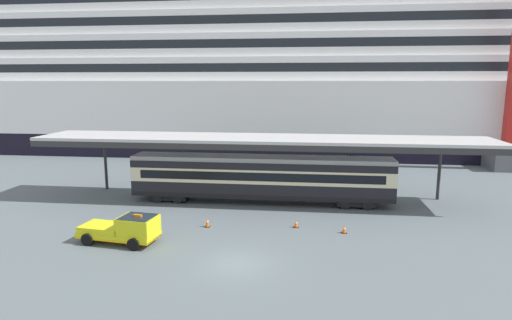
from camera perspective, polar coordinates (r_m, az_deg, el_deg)
name	(u,v)px	position (r m, az deg, el deg)	size (l,w,h in m)	color
ground_plane	(237,264)	(25.91, -2.51, -13.48)	(400.00, 400.00, 0.00)	#545E63
cruise_ship	(382,72)	(73.01, 16.24, 11.06)	(150.92, 30.65, 36.89)	black
platform_canopy	(262,140)	(37.44, 0.73, 2.64)	(39.12, 5.91, 5.72)	#B5B5B5
train_carriage	(261,177)	(37.58, 0.65, -2.24)	(22.41, 2.81, 4.11)	black
service_truck	(125,229)	(29.86, -16.78, -8.62)	(5.42, 2.78, 2.02)	yellow
traffic_cone_near	(296,223)	(31.94, 5.31, -8.29)	(0.36, 0.36, 0.61)	black
traffic_cone_mid	(344,229)	(31.28, 11.51, -8.86)	(0.36, 0.36, 0.60)	black
traffic_cone_far	(207,222)	(32.07, -6.41, -8.11)	(0.36, 0.36, 0.73)	black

